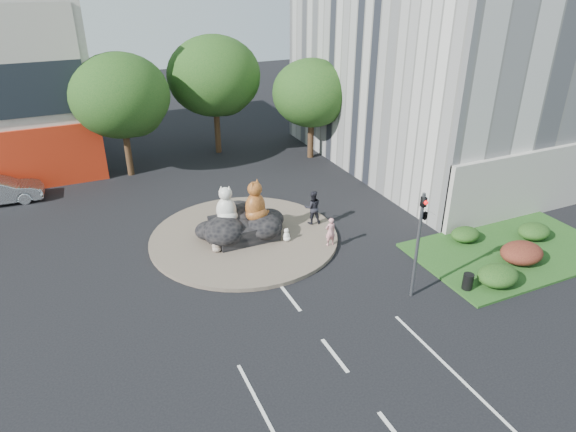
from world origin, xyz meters
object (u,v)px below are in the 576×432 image
object	(u,v)px
cat_white	(226,204)
pedestrian_pink	(330,232)
kitten_white	(286,234)
kitten_calico	(216,243)
pedestrian_dark	(313,207)
litter_bin	(468,281)
cat_tabby	(255,200)

from	to	relation	value
cat_white	pedestrian_pink	size ratio (longest dim) A/B	1.31
kitten_white	kitten_calico	bearing A→B (deg)	159.59
cat_white	pedestrian_pink	distance (m)	5.58
kitten_calico	pedestrian_dark	distance (m)	5.90
kitten_white	pedestrian_pink	distance (m)	2.34
kitten_white	litter_bin	distance (m)	9.24
cat_white	cat_tabby	distance (m)	1.52
kitten_white	litter_bin	size ratio (longest dim) A/B	0.97
kitten_calico	pedestrian_pink	bearing A→B (deg)	19.56
cat_white	kitten_white	xyz separation A→B (m)	(2.67, -1.68, -1.55)
cat_tabby	kitten_calico	xyz separation A→B (m)	(-2.48, -0.85, -1.57)
kitten_white	pedestrian_pink	bearing A→B (deg)	-50.14
pedestrian_pink	litter_bin	xyz separation A→B (m)	(3.79, -5.94, -0.48)
pedestrian_dark	pedestrian_pink	bearing A→B (deg)	97.82
kitten_calico	pedestrian_pink	size ratio (longest dim) A/B	0.58
kitten_calico	litter_bin	world-z (taller)	kitten_calico
pedestrian_dark	litter_bin	world-z (taller)	pedestrian_dark
kitten_calico	pedestrian_dark	xyz separation A→B (m)	(5.83, 0.78, 0.52)
cat_white	pedestrian_pink	world-z (taller)	cat_white
pedestrian_dark	cat_tabby	bearing A→B (deg)	12.91
kitten_white	litter_bin	bearing A→B (deg)	-65.98
cat_white	pedestrian_pink	bearing A→B (deg)	-8.40
kitten_white	litter_bin	xyz separation A→B (m)	(5.65, -7.31, -0.07)
kitten_calico	kitten_white	bearing A→B (deg)	30.87
cat_white	litter_bin	bearing A→B (deg)	-21.63
cat_tabby	cat_white	bearing A→B (deg)	130.43
cat_tabby	litter_bin	world-z (taller)	cat_tabby
pedestrian_pink	cat_tabby	bearing A→B (deg)	-40.54
cat_white	pedestrian_dark	bearing A→B (deg)	20.03
kitten_white	pedestrian_dark	distance (m)	2.53
kitten_calico	litter_bin	size ratio (longest dim) A/B	1.18
kitten_calico	pedestrian_dark	size ratio (longest dim) A/B	0.46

